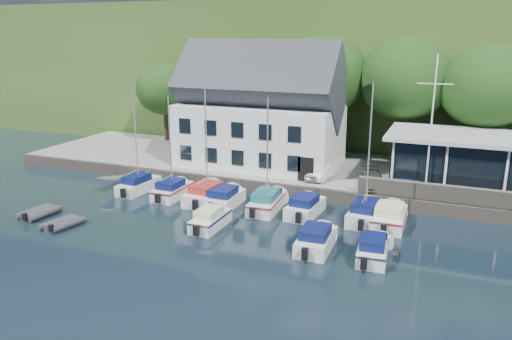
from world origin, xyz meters
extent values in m
plane|color=black|center=(0.00, 0.00, 0.00)|extent=(180.00, 180.00, 0.00)
cube|color=gray|center=(0.00, 17.50, 0.50)|extent=(60.00, 13.00, 1.00)
cube|color=#635A4F|center=(0.00, 11.00, 0.50)|extent=(60.00, 0.30, 1.00)
cube|color=#35531F|center=(0.00, 62.00, 8.00)|extent=(160.00, 75.00, 16.00)
cube|color=#515D2E|center=(8.00, 70.00, 16.15)|extent=(50.00, 30.00, 0.30)
cube|color=#635A4F|center=(12.00, 11.40, 1.60)|extent=(18.00, 0.50, 1.20)
imported|color=silver|center=(-0.85, 13.57, 1.57)|extent=(1.48, 3.40, 1.14)
imported|color=white|center=(-0.41, 13.75, 1.56)|extent=(1.80, 3.58, 1.13)
imported|color=#2F3034|center=(3.77, 13.09, 1.59)|extent=(2.61, 4.35, 1.18)
imported|color=#2C4788|center=(6.26, 13.98, 1.71)|extent=(1.77, 4.19, 1.42)
camera|label=1|loc=(9.30, -24.90, 12.64)|focal=35.00mm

